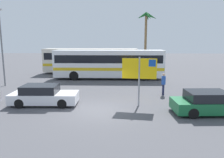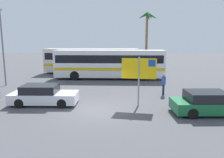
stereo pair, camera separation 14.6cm
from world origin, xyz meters
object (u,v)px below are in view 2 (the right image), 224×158
Objects in this scene: pedestrian_near_sign at (164,82)px; bus_front_coach at (110,63)px; car_white at (43,95)px; car_green at (210,103)px; ferry_sign at (140,71)px; bus_rear_coach at (92,60)px.

bus_front_coach is at bearing 120.45° from pedestrian_near_sign.
pedestrian_near_sign is at bearing 17.99° from car_white.
bus_front_coach reaches higher than pedestrian_near_sign.
car_green is (6.42, -11.66, -1.15)m from bus_front_coach.
car_white is at bearing -172.92° from ferry_sign.
car_white is at bearing -95.58° from bus_rear_coach.
bus_rear_coach is 2.65× the size of car_green.
bus_front_coach is 10.57m from ferry_sign.
bus_front_coach is 2.65× the size of car_green.
bus_front_coach is 8.59m from pedestrian_near_sign.
ferry_sign is at bearing -127.22° from pedestrian_near_sign.
car_white is (-1.38, -14.17, -1.15)m from bus_rear_coach.
bus_front_coach is 10.96m from car_white.
car_green is (8.92, -15.64, -1.15)m from bus_rear_coach.
ferry_sign reaches higher than car_white.
bus_rear_coach is 6.97× the size of pedestrian_near_sign.
car_green is at bearing -11.61° from ferry_sign.
bus_front_coach reaches higher than car_green.
ferry_sign is 0.71× the size of car_green.
pedestrian_near_sign is (-1.81, 4.45, 0.37)m from car_green.
car_white is 2.58× the size of pedestrian_near_sign.
pedestrian_near_sign is at bearing -57.39° from bus_front_coach.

